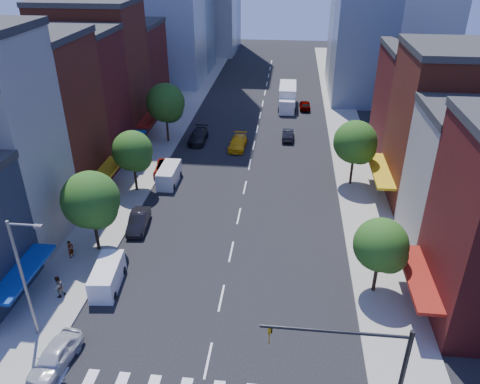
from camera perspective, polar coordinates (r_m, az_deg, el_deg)
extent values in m
plane|color=black|center=(32.07, -3.91, -19.79)|extent=(220.00, 220.00, 0.00)
cube|color=gray|center=(67.58, -8.73, 7.45)|extent=(5.00, 120.00, 0.15)
cube|color=gray|center=(65.96, 12.95, 6.52)|extent=(5.00, 120.00, 0.15)
cube|color=maroon|center=(51.13, -24.15, 7.81)|extent=(12.00, 9.00, 16.00)
cube|color=#591616|center=(58.37, -20.18, 10.39)|extent=(12.00, 8.00, 15.00)
cube|color=maroon|center=(65.55, -17.25, 13.61)|extent=(12.00, 9.00, 17.00)
cube|color=#591616|center=(74.59, -14.30, 14.09)|extent=(12.00, 10.00, 13.00)
cube|color=maroon|center=(50.67, 25.18, 6.81)|extent=(12.00, 10.00, 15.00)
cube|color=#591616|center=(60.01, 22.33, 9.46)|extent=(12.00, 10.00, 13.00)
cylinder|color=black|center=(23.20, 11.45, -16.34)|extent=(7.00, 0.16, 0.16)
imported|color=gold|center=(23.47, 3.67, -17.10)|extent=(0.22, 0.18, 1.10)
cylinder|color=slate|center=(33.45, -24.90, -9.78)|extent=(0.20, 0.20, 9.00)
cylinder|color=slate|center=(30.67, -24.89, -3.64)|extent=(2.00, 0.14, 0.14)
cube|color=slate|center=(30.26, -23.40, -3.86)|extent=(0.50, 0.25, 0.18)
cylinder|color=black|center=(41.79, -17.17, -4.41)|extent=(0.28, 0.28, 3.92)
sphere|color=#204C15|center=(40.34, -17.76, -0.89)|extent=(4.80, 4.80, 4.80)
sphere|color=#204C15|center=(40.20, -16.99, -2.01)|extent=(3.36, 3.36, 3.36)
cylinder|color=black|center=(50.76, -12.66, 2.11)|extent=(0.28, 0.28, 3.64)
sphere|color=#204C15|center=(49.65, -12.99, 4.93)|extent=(4.20, 4.20, 4.20)
sphere|color=#204C15|center=(49.46, -12.35, 4.09)|extent=(2.94, 2.94, 2.94)
cylinder|color=black|center=(62.96, -8.87, 7.98)|extent=(0.28, 0.28, 4.20)
sphere|color=#204C15|center=(61.95, -9.08, 10.71)|extent=(5.00, 5.00, 5.00)
sphere|color=#204C15|center=(61.75, -8.55, 9.95)|extent=(3.50, 3.50, 3.50)
cylinder|color=black|center=(37.10, 16.24, -9.39)|extent=(0.28, 0.28, 3.36)
sphere|color=#204C15|center=(35.66, 16.79, -6.18)|extent=(4.00, 4.00, 4.00)
sphere|color=#204C15|center=(35.87, 17.67, -7.27)|extent=(2.80, 2.80, 2.80)
cylinder|color=black|center=(52.26, 13.49, 2.97)|extent=(0.28, 0.28, 3.92)
sphere|color=#204C15|center=(51.10, 13.86, 5.94)|extent=(4.60, 4.60, 4.60)
sphere|color=#204C15|center=(51.18, 14.47, 5.05)|extent=(3.22, 3.22, 3.22)
imported|color=#BCBDC1|center=(33.30, -21.60, -18.13)|extent=(2.33, 4.66, 1.52)
imported|color=black|center=(44.71, -12.26, -3.47)|extent=(2.03, 4.65, 1.49)
imported|color=#999999|center=(54.57, -9.13, 2.87)|extent=(2.77, 5.08, 1.35)
imported|color=black|center=(63.09, -5.11, 6.80)|extent=(2.16, 5.27, 1.53)
cube|color=silver|center=(38.12, -15.87, -9.86)|extent=(2.24, 4.68, 1.90)
cube|color=black|center=(36.68, -16.61, -11.17)|extent=(1.75, 1.06, 0.81)
cylinder|color=black|center=(37.61, -17.55, -11.98)|extent=(0.29, 0.71, 0.69)
cylinder|color=black|center=(37.15, -15.11, -12.14)|extent=(0.29, 0.71, 0.69)
cylinder|color=black|center=(39.88, -16.33, -9.16)|extent=(0.29, 0.71, 0.69)
cylinder|color=black|center=(39.45, -14.03, -9.27)|extent=(0.29, 0.71, 0.69)
cube|color=silver|center=(52.25, -8.65, 2.06)|extent=(1.86, 4.61, 1.93)
cube|color=black|center=(50.63, -9.15, 1.47)|extent=(1.71, 0.93, 0.83)
cylinder|color=black|center=(51.42, -9.91, 0.69)|extent=(0.23, 0.70, 0.70)
cylinder|color=black|center=(51.00, -8.12, 0.60)|extent=(0.23, 0.70, 0.70)
cylinder|color=black|center=(54.10, -9.05, 2.22)|extent=(0.23, 0.70, 0.70)
cylinder|color=black|center=(53.70, -7.34, 2.15)|extent=(0.23, 0.70, 0.70)
imported|color=#F5B30C|center=(60.77, -0.26, 6.02)|extent=(2.23, 5.09, 1.46)
imported|color=black|center=(63.96, 5.87, 7.01)|extent=(1.52, 4.24, 1.39)
imported|color=#999999|center=(76.34, 7.93, 10.47)|extent=(1.79, 4.20, 1.41)
cube|color=silver|center=(77.20, 5.81, 11.60)|extent=(2.61, 7.05, 3.47)
cube|color=silver|center=(73.42, 5.73, 10.27)|extent=(2.39, 1.96, 2.17)
cylinder|color=black|center=(74.48, 4.78, 10.01)|extent=(0.33, 0.98, 0.98)
cylinder|color=black|center=(74.47, 6.64, 9.92)|extent=(0.33, 0.98, 0.98)
cylinder|color=black|center=(79.13, 4.90, 11.11)|extent=(0.33, 0.98, 0.98)
cylinder|color=black|center=(79.12, 6.66, 11.03)|extent=(0.33, 0.98, 0.98)
imported|color=#999999|center=(42.08, -19.95, -6.56)|extent=(0.54, 0.67, 1.60)
imported|color=#999999|center=(38.11, -21.29, -10.71)|extent=(1.05, 1.10, 1.79)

